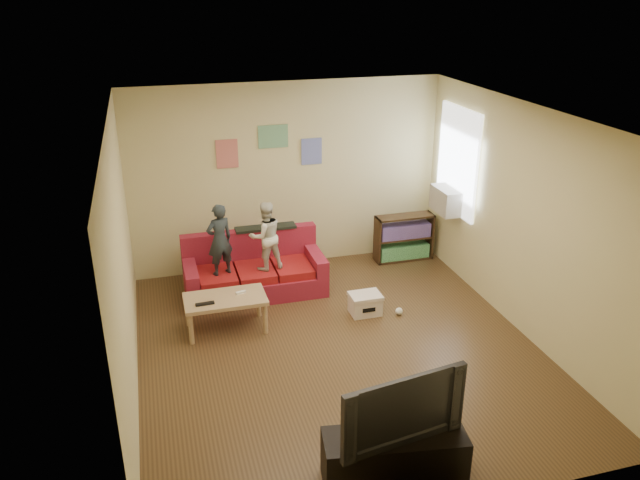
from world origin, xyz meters
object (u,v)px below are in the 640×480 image
object	(u,v)px
coffee_table	(225,302)
child_b	(266,236)
sofa	(254,272)
file_box	(365,304)
child_a	(220,240)
tv_stand	(394,457)
bookshelf	(404,240)
television	(397,404)

from	to	relation	value
coffee_table	child_b	bearing A→B (deg)	49.28
sofa	file_box	xyz separation A→B (m)	(1.25, -1.02, -0.14)
sofa	child_b	bearing A→B (deg)	-47.87
coffee_table	child_a	bearing A→B (deg)	85.50
child_a	tv_stand	world-z (taller)	child_a
child_b	tv_stand	bearing A→B (deg)	84.21
sofa	file_box	size ratio (longest dim) A/B	4.71
sofa	child_b	size ratio (longest dim) A/B	2.00
child_a	child_b	xyz separation A→B (m)	(0.60, 0.00, -0.01)
child_b	file_box	distance (m)	1.57
child_b	bookshelf	xyz separation A→B (m)	(2.22, 0.59, -0.54)
sofa	bookshelf	bearing A→B (deg)	10.11
tv_stand	bookshelf	bearing A→B (deg)	74.84
child_a	file_box	world-z (taller)	child_a
child_b	bookshelf	bearing A→B (deg)	-176.81
file_box	sofa	bearing A→B (deg)	140.78
television	child_a	bearing A→B (deg)	96.09
sofa	child_a	xyz separation A→B (m)	(-0.45, -0.16, 0.60)
sofa	television	size ratio (longest dim) A/B	1.67
sofa	coffee_table	xyz separation A→B (m)	(-0.51, -0.93, 0.10)
child_a	child_b	world-z (taller)	child_a
bookshelf	television	bearing A→B (deg)	-113.76
sofa	bookshelf	size ratio (longest dim) A/B	2.11
file_box	child_b	bearing A→B (deg)	142.15
sofa	television	distance (m)	3.86
bookshelf	television	size ratio (longest dim) A/B	0.79
bookshelf	child_a	bearing A→B (deg)	-168.26
sofa	child_a	bearing A→B (deg)	-160.09
sofa	coffee_table	distance (m)	1.07
file_box	child_a	bearing A→B (deg)	153.31
tv_stand	television	distance (m)	0.55
child_b	coffee_table	xyz separation A→B (m)	(-0.66, -0.77, -0.48)
coffee_table	tv_stand	distance (m)	3.05
child_b	tv_stand	distance (m)	3.70
child_a	bookshelf	xyz separation A→B (m)	(2.82, 0.59, -0.56)
coffee_table	sofa	bearing A→B (deg)	61.17
sofa	tv_stand	distance (m)	3.83
child_b	tv_stand	size ratio (longest dim) A/B	0.77
tv_stand	child_b	bearing A→B (deg)	104.39
child_a	tv_stand	distance (m)	3.81
sofa	file_box	distance (m)	1.62
child_b	bookshelf	distance (m)	2.36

